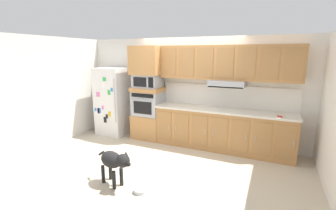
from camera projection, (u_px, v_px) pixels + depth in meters
The scene contains 17 objects.
ground_plane at pixel (172, 154), 5.08m from camera, with size 9.60×9.60×0.00m, color beige.
back_kitchen_wall at pixel (190, 90), 5.81m from camera, with size 6.20×0.12×2.50m, color silver.
side_panel_left at pixel (70, 89), 5.94m from camera, with size 0.12×7.10×2.50m, color silver.
side_panel_right at pixel (336, 111), 3.69m from camera, with size 0.12×7.10×2.50m, color white.
refrigerator at pixel (113, 101), 6.31m from camera, with size 0.76×0.73×1.76m.
oven_base_cabinet at pixel (149, 126), 6.08m from camera, with size 0.74×0.62×0.60m, color #B77F47.
built_in_oven at pixel (148, 103), 5.95m from camera, with size 0.70×0.62×0.60m.
appliance_mid_shelf at pixel (148, 89), 5.88m from camera, with size 0.74×0.62×0.10m, color #B77F47.
microwave at pixel (148, 81), 5.83m from camera, with size 0.64×0.54×0.32m.
appliance_upper_cabinet at pixel (148, 60), 5.73m from camera, with size 0.74×0.62×0.68m, color #B77F47.
lower_cabinet_run at pixel (222, 130), 5.30m from camera, with size 3.00×0.63×0.88m.
countertop_slab at pixel (223, 110), 5.20m from camera, with size 3.04×0.64×0.04m, color silver.
backsplash_panel at pixel (226, 96), 5.40m from camera, with size 3.04×0.02×0.50m, color white.
upper_cabinet_with_hood at pixel (226, 64), 5.09m from camera, with size 3.00×0.48×0.88m.
screwdriver at pixel (280, 116), 4.57m from camera, with size 0.16×0.17×0.03m.
dog at pixel (114, 161), 3.80m from camera, with size 0.81×0.38×0.64m.
dog_food_bowl at pixel (140, 191), 3.68m from camera, with size 0.20×0.20×0.06m.
Camera 1 is at (1.87, -4.36, 2.12)m, focal length 25.28 mm.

